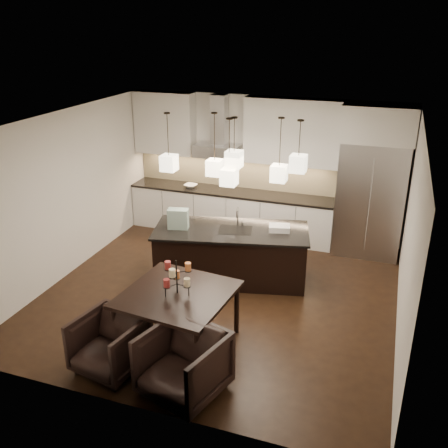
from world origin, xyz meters
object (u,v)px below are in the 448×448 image
(refrigerator, at_px, (370,199))
(armchair_right, at_px, (183,364))
(armchair_left, at_px, (110,344))
(dining_table, at_px, (178,319))
(island_body, at_px, (231,255))

(refrigerator, relative_size, armchair_right, 2.39)
(armchair_right, bearing_deg, armchair_left, -169.09)
(armchair_right, bearing_deg, dining_table, 133.99)
(dining_table, bearing_deg, armchair_right, -56.92)
(armchair_left, distance_m, armchair_right, 1.06)
(armchair_right, bearing_deg, island_body, 114.02)
(refrigerator, relative_size, armchair_left, 2.65)
(armchair_left, relative_size, armchair_right, 0.90)
(refrigerator, distance_m, island_body, 2.85)
(island_body, bearing_deg, refrigerator, 28.12)
(refrigerator, bearing_deg, armchair_left, -121.14)
(dining_table, bearing_deg, island_body, 93.71)
(armchair_left, bearing_deg, refrigerator, 69.43)
(refrigerator, bearing_deg, dining_table, -119.41)
(refrigerator, distance_m, dining_table, 4.47)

